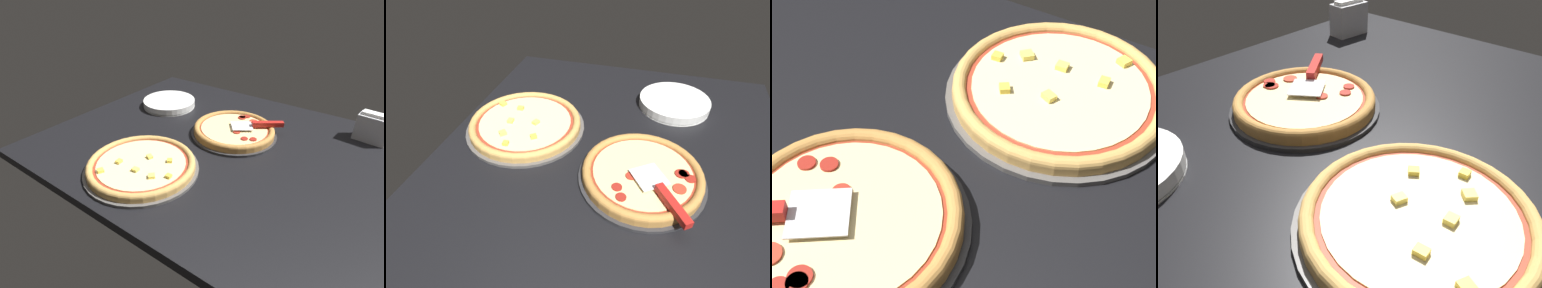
% 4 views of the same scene
% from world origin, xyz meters
% --- Properties ---
extents(ground_plane, '(1.42, 1.09, 0.04)m').
position_xyz_m(ground_plane, '(0.00, 0.00, -0.02)').
color(ground_plane, black).
extents(pizza_pan_front, '(0.36, 0.36, 0.01)m').
position_xyz_m(pizza_pan_front, '(0.02, -0.10, 0.01)').
color(pizza_pan_front, '#2D2D30').
rests_on(pizza_pan_front, ground_plane).
extents(pizza_front, '(0.34, 0.34, 0.03)m').
position_xyz_m(pizza_front, '(0.02, -0.10, 0.03)').
color(pizza_front, '#B77F3D').
rests_on(pizza_front, pizza_pan_front).
extents(pizza_pan_back, '(0.40, 0.40, 0.01)m').
position_xyz_m(pizza_pan_back, '(0.15, 0.31, 0.01)').
color(pizza_pan_back, '#565451').
rests_on(pizza_pan_back, ground_plane).
extents(pizza_back, '(0.38, 0.38, 0.03)m').
position_xyz_m(pizza_back, '(0.15, 0.31, 0.02)').
color(pizza_back, tan).
rests_on(pizza_back, pizza_pan_back).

